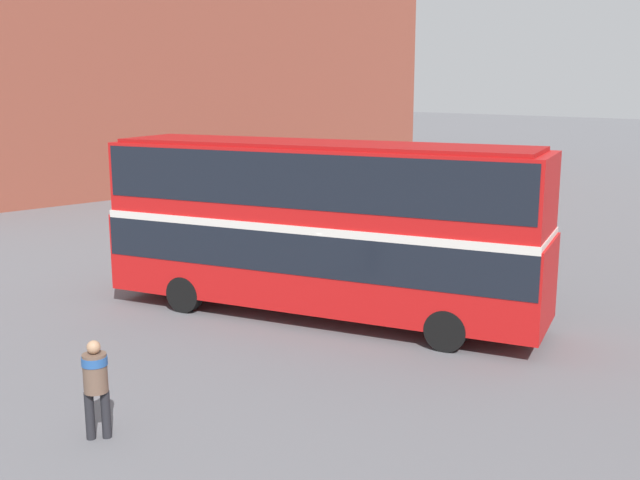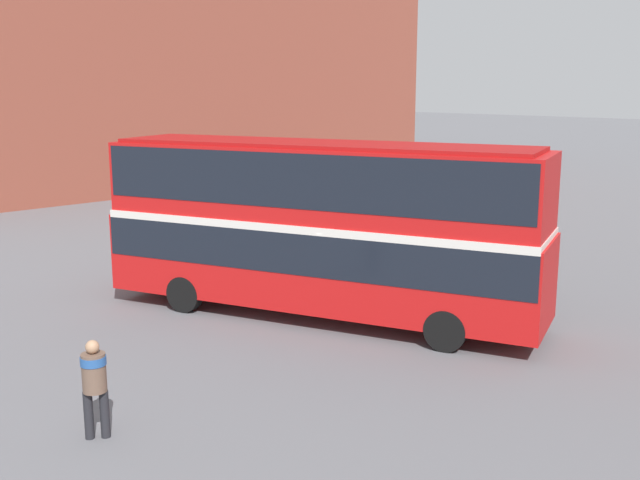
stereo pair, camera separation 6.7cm
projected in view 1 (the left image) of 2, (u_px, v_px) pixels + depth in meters
ground_plane at (321, 313)px, 19.86m from camera, size 240.00×240.00×0.00m
building_row_left at (171, 36)px, 46.58m from camera, size 11.27×34.83×17.76m
double_decker_bus at (320, 219)px, 19.04m from camera, size 11.63×6.51×4.53m
pedestrian_foreground at (96, 379)px, 12.60m from camera, size 0.60×0.60×1.76m
parked_car_kerb_near at (276, 222)px, 28.62m from camera, size 4.72×2.07×1.54m
parked_car_kerb_far at (356, 184)px, 39.74m from camera, size 4.40×2.52×1.54m
no_entry_sign at (162, 210)px, 25.24m from camera, size 0.66×0.08×2.64m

